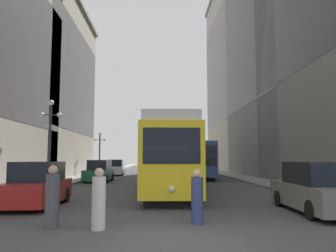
{
  "coord_description": "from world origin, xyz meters",
  "views": [
    {
      "loc": [
        -0.39,
        -8.05,
        1.95
      ],
      "look_at": [
        0.06,
        7.03,
        3.44
      ],
      "focal_mm": 35.21,
      "sensor_mm": 36.0,
      "label": 1
    }
  ],
  "objects": [
    {
      "name": "parked_car_left_far",
      "position": [
        -5.36,
        20.16,
        0.84
      ],
      "size": [
        1.99,
        4.92,
        1.82
      ],
      "rotation": [
        0.0,
        0.0,
        -0.03
      ],
      "color": "black",
      "rests_on": "ground"
    },
    {
      "name": "sidewalk_left",
      "position": [
        -7.92,
        40.0,
        0.07
      ],
      "size": [
        2.52,
        120.0,
        0.15
      ],
      "primitive_type": "cube",
      "color": "gray",
      "rests_on": "ground"
    },
    {
      "name": "lamp_post_left_near",
      "position": [
        -7.26,
        12.98,
        3.78
      ],
      "size": [
        1.41,
        0.36,
        5.54
      ],
      "color": "#333338",
      "rests_on": "sidewalk_left"
    },
    {
      "name": "building_left_midblock",
      "position": [
        -16.68,
        27.61,
        9.98
      ],
      "size": [
        15.6,
        19.01,
        19.43
      ],
      "color": "#B2A893",
      "rests_on": "ground"
    },
    {
      "name": "ground_plane",
      "position": [
        0.0,
        0.0,
        0.0
      ],
      "size": [
        200.0,
        200.0,
        0.0
      ],
      "primitive_type": "plane",
      "color": "#424244"
    },
    {
      "name": "parked_car_left_mid",
      "position": [
        -5.36,
        30.81,
        0.84
      ],
      "size": [
        2.01,
        4.31,
        1.82
      ],
      "rotation": [
        0.0,
        0.0,
        0.04
      ],
      "color": "black",
      "rests_on": "ground"
    },
    {
      "name": "pedestrian_crossing_near",
      "position": [
        -2.03,
        1.26,
        0.79
      ],
      "size": [
        0.38,
        0.38,
        1.69
      ],
      "rotation": [
        0.0,
        0.0,
        1.84
      ],
      "color": "beige",
      "rests_on": "ground"
    },
    {
      "name": "sidewalk_right",
      "position": [
        7.92,
        40.0,
        0.07
      ],
      "size": [
        2.52,
        120.0,
        0.15
      ],
      "primitive_type": "cube",
      "color": "gray",
      "rests_on": "ground"
    },
    {
      "name": "lamp_post_left_far",
      "position": [
        -7.26,
        30.86,
        3.39
      ],
      "size": [
        1.41,
        0.36,
        4.86
      ],
      "color": "#333338",
      "rests_on": "sidewalk_left"
    },
    {
      "name": "pedestrian_on_sidewalk",
      "position": [
        -3.41,
        1.59,
        0.82
      ],
      "size": [
        0.39,
        0.39,
        1.76
      ],
      "rotation": [
        0.0,
        0.0,
        2.5
      ],
      "color": "#4C4C56",
      "rests_on": "ground"
    },
    {
      "name": "transit_bus",
      "position": [
        3.36,
        25.6,
        1.95
      ],
      "size": [
        2.62,
        12.32,
        3.45
      ],
      "rotation": [
        0.0,
        0.0,
        0.0
      ],
      "color": "black",
      "rests_on": "ground"
    },
    {
      "name": "pedestrian_crossing_far",
      "position": [
        0.79,
        2.03,
        0.75
      ],
      "size": [
        0.36,
        0.36,
        1.62
      ],
      "rotation": [
        0.0,
        0.0,
        1.46
      ],
      "color": "navy",
      "rests_on": "ground"
    },
    {
      "name": "building_right_midblock",
      "position": [
        16.72,
        45.71,
        15.75
      ],
      "size": [
        15.68,
        18.82,
        30.54
      ],
      "color": "#B2A893",
      "rests_on": "ground"
    },
    {
      "name": "building_right_far",
      "position": [
        16.19,
        27.1,
        16.13
      ],
      "size": [
        14.63,
        19.39,
        31.27
      ],
      "color": "slate",
      "rests_on": "ground"
    },
    {
      "name": "parked_car_right_far",
      "position": [
        5.36,
        3.91,
        0.84
      ],
      "size": [
        2.01,
        4.99,
        1.82
      ],
      "rotation": [
        0.0,
        0.0,
        3.11
      ],
      "color": "black",
      "rests_on": "ground"
    },
    {
      "name": "streetcar",
      "position": [
        0.2,
        11.28,
        2.1
      ],
      "size": [
        2.77,
        13.61,
        3.89
      ],
      "rotation": [
        0.0,
        0.0,
        -0.01
      ],
      "color": "black",
      "rests_on": "ground"
    },
    {
      "name": "parked_car_left_near",
      "position": [
        -5.36,
        5.81,
        0.84
      ],
      "size": [
        1.96,
        4.42,
        1.82
      ],
      "rotation": [
        0.0,
        0.0,
        0.02
      ],
      "color": "black",
      "rests_on": "ground"
    }
  ]
}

